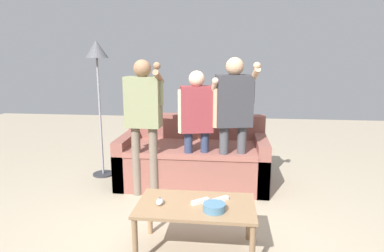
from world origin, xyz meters
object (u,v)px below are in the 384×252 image
(snack_bowl, at_px, (214,207))
(game_remote_wand_far, at_px, (220,199))
(floor_lamp, at_px, (97,63))
(player_right, at_px, (234,111))
(coffee_table, at_px, (196,210))
(game_remote_nunchuk, at_px, (160,202))
(couch, at_px, (194,159))
(player_left, at_px, (144,112))
(game_remote_wand_near, at_px, (200,201))
(player_center, at_px, (197,118))

(snack_bowl, xyz_separation_m, game_remote_wand_far, (0.04, 0.18, -0.01))
(floor_lamp, bearing_deg, snack_bowl, -48.25)
(game_remote_wand_far, bearing_deg, player_right, 84.31)
(game_remote_wand_far, bearing_deg, coffee_table, -157.82)
(game_remote_nunchuk, distance_m, floor_lamp, 2.32)
(couch, bearing_deg, player_left, -136.25)
(coffee_table, height_order, game_remote_wand_near, game_remote_wand_near)
(couch, bearing_deg, player_right, -38.60)
(snack_bowl, relative_size, game_remote_nunchuk, 1.96)
(game_remote_nunchuk, distance_m, player_left, 1.30)
(game_remote_nunchuk, height_order, player_left, player_left)
(player_left, relative_size, game_remote_wand_far, 10.70)
(floor_lamp, bearing_deg, player_left, -38.77)
(game_remote_nunchuk, height_order, player_right, player_right)
(snack_bowl, distance_m, player_right, 1.39)
(couch, bearing_deg, game_remote_wand_near, -81.90)
(game_remote_nunchuk, relative_size, player_left, 0.06)
(game_remote_nunchuk, height_order, game_remote_wand_near, game_remote_nunchuk)
(floor_lamp, distance_m, game_remote_wand_far, 2.52)
(game_remote_nunchuk, height_order, game_remote_wand_far, game_remote_nunchuk)
(game_remote_nunchuk, xyz_separation_m, game_remote_wand_near, (0.32, 0.06, -0.01))
(snack_bowl, bearing_deg, player_left, 125.53)
(player_right, bearing_deg, snack_bowl, -96.62)
(coffee_table, height_order, player_right, player_right)
(couch, bearing_deg, player_center, -78.83)
(snack_bowl, distance_m, player_center, 1.38)
(game_remote_nunchuk, distance_m, game_remote_wand_far, 0.49)
(coffee_table, height_order, player_left, player_left)
(snack_bowl, relative_size, player_left, 0.11)
(coffee_table, xyz_separation_m, game_remote_nunchuk, (-0.29, -0.04, 0.08))
(snack_bowl, distance_m, game_remote_nunchuk, 0.44)
(snack_bowl, distance_m, floor_lamp, 2.61)
(player_center, bearing_deg, game_remote_wand_far, -74.63)
(couch, xyz_separation_m, coffee_table, (0.19, -1.56, 0.07))
(snack_bowl, xyz_separation_m, game_remote_nunchuk, (-0.44, 0.07, -0.01))
(couch, bearing_deg, game_remote_wand_far, -75.71)
(snack_bowl, bearing_deg, floor_lamp, 131.75)
(player_center, distance_m, player_right, 0.42)
(couch, distance_m, coffee_table, 1.57)
(couch, height_order, floor_lamp, floor_lamp)
(snack_bowl, xyz_separation_m, game_remote_wand_near, (-0.12, 0.13, -0.01))
(game_remote_wand_near, bearing_deg, player_right, 76.85)
(game_remote_nunchuk, bearing_deg, player_left, 109.94)
(player_right, xyz_separation_m, game_remote_wand_far, (-0.11, -1.09, -0.56))
(player_left, bearing_deg, couch, 43.75)
(couch, distance_m, game_remote_wand_far, 1.54)
(floor_lamp, height_order, game_remote_wand_far, floor_lamp)
(floor_lamp, distance_m, player_center, 1.54)
(player_center, relative_size, game_remote_wand_far, 9.87)
(game_remote_nunchuk, bearing_deg, player_center, 81.72)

